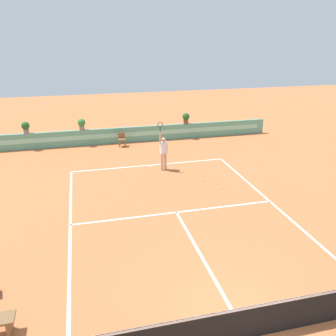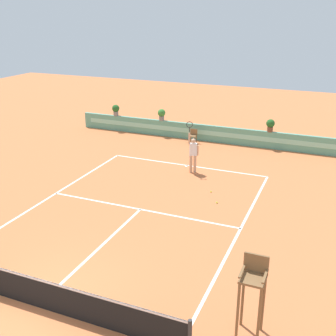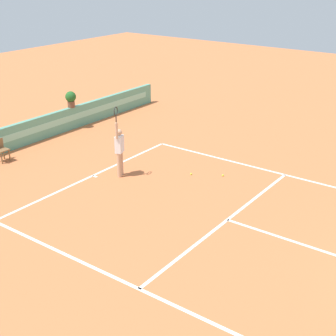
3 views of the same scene
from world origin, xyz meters
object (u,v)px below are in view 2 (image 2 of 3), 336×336
at_px(ball_kid_chair, 193,135).
at_px(potted_plant_far_left, 116,109).
at_px(umpire_chair, 253,287).
at_px(tennis_ball_near_baseline, 217,203).
at_px(potted_plant_right, 270,125).
at_px(potted_plant_left, 162,114).
at_px(tennis_player, 193,152).
at_px(tennis_ball_mid_court, 211,192).

height_order(ball_kid_chair, potted_plant_far_left, potted_plant_far_left).
bearing_deg(umpire_chair, tennis_ball_near_baseline, 112.53).
bearing_deg(potted_plant_right, potted_plant_left, 180.00).
relative_size(umpire_chair, tennis_player, 0.83).
relative_size(ball_kid_chair, tennis_ball_mid_court, 12.50).
bearing_deg(tennis_ball_near_baseline, potted_plant_far_left, 138.52).
height_order(tennis_ball_near_baseline, potted_plant_far_left, potted_plant_far_left).
bearing_deg(ball_kid_chair, potted_plant_left, 162.79).
distance_m(umpire_chair, tennis_ball_near_baseline, 7.55).
distance_m(ball_kid_chair, tennis_player, 4.88).
distance_m(umpire_chair, ball_kid_chair, 15.84).
bearing_deg(potted_plant_left, tennis_player, -53.28).
xyz_separation_m(ball_kid_chair, potted_plant_far_left, (-5.63, 0.73, 0.93)).
distance_m(tennis_player, potted_plant_right, 6.01).
xyz_separation_m(tennis_ball_near_baseline, potted_plant_right, (0.67, 8.26, 1.38)).
xyz_separation_m(umpire_chair, potted_plant_right, (-2.18, 15.13, 0.07)).
bearing_deg(ball_kid_chair, tennis_ball_near_baseline, -63.75).
relative_size(umpire_chair, tennis_ball_mid_court, 31.47).
bearing_deg(potted_plant_left, tennis_ball_mid_court, -52.85).
xyz_separation_m(umpire_chair, ball_kid_chair, (-6.56, 14.39, -0.86)).
relative_size(tennis_player, potted_plant_far_left, 3.57).
bearing_deg(potted_plant_far_left, ball_kid_chair, -7.41).
distance_m(tennis_player, tennis_ball_mid_court, 2.71).
height_order(umpire_chair, ball_kid_chair, umpire_chair).
distance_m(tennis_ball_mid_court, potted_plant_right, 7.51).
relative_size(umpire_chair, potted_plant_left, 2.96).
distance_m(potted_plant_left, potted_plant_right, 6.74).
relative_size(tennis_ball_near_baseline, tennis_ball_mid_court, 1.00).
bearing_deg(umpire_chair, tennis_ball_mid_court, 113.48).
bearing_deg(potted_plant_right, tennis_ball_mid_court, -99.56).
relative_size(ball_kid_chair, potted_plant_left, 1.17).
distance_m(tennis_player, potted_plant_left, 6.63).
bearing_deg(potted_plant_right, tennis_player, -117.65).
bearing_deg(tennis_ball_mid_court, tennis_ball_near_baseline, -60.28).
bearing_deg(ball_kid_chair, potted_plant_right, 9.48).
bearing_deg(ball_kid_chair, umpire_chair, -65.50).
distance_m(tennis_player, tennis_ball_near_baseline, 3.77).
relative_size(tennis_ball_near_baseline, potted_plant_far_left, 0.09).
relative_size(umpire_chair, potted_plant_far_left, 2.96).
bearing_deg(umpire_chair, ball_kid_chair, 114.50).
height_order(tennis_player, tennis_ball_mid_court, tennis_player).
bearing_deg(potted_plant_left, potted_plant_right, 0.00).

